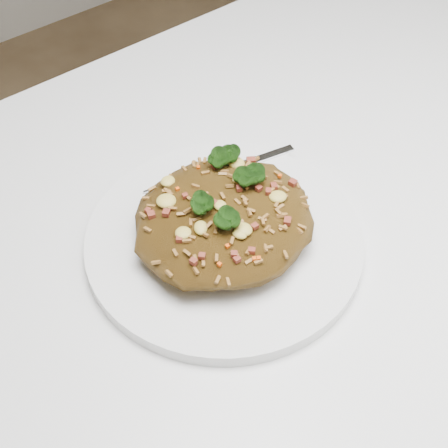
{
  "coord_description": "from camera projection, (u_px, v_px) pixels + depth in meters",
  "views": [
    {
      "loc": [
        -0.2,
        -0.22,
        1.19
      ],
      "look_at": [
        0.04,
        0.07,
        0.78
      ],
      "focal_mm": 50.0,
      "sensor_mm": 36.0,
      "label": 1
    }
  ],
  "objects": [
    {
      "name": "dining_table",
      "position": [
        238.0,
        366.0,
        0.6
      ],
      "size": [
        1.2,
        0.8,
        0.75
      ],
      "color": "white",
      "rests_on": "ground"
    },
    {
      "name": "plate",
      "position": [
        224.0,
        240.0,
        0.57
      ],
      "size": [
        0.25,
        0.25,
        0.01
      ],
      "primitive_type": "cylinder",
      "color": "white",
      "rests_on": "dining_table"
    },
    {
      "name": "fried_rice",
      "position": [
        224.0,
        213.0,
        0.55
      ],
      "size": [
        0.16,
        0.15,
        0.07
      ],
      "color": "brown",
      "rests_on": "plate"
    },
    {
      "name": "fork",
      "position": [
        229.0,
        169.0,
        0.62
      ],
      "size": [
        0.16,
        0.05,
        0.0
      ],
      "rotation": [
        0.0,
        0.0,
        -0.22
      ],
      "color": "silver",
      "rests_on": "plate"
    }
  ]
}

